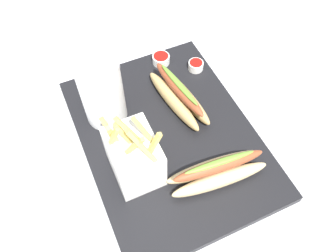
{
  "coord_description": "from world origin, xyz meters",
  "views": [
    {
      "loc": [
        -0.33,
        0.15,
        0.6
      ],
      "look_at": [
        0.0,
        0.0,
        0.05
      ],
      "focal_mm": 37.07,
      "sensor_mm": 36.0,
      "label": 1
    }
  ],
  "objects_px": {
    "soda_cup": "(102,91)",
    "ketchup_cup_2": "(161,59)",
    "hot_dog_2": "(217,171)",
    "ketchup_cup_1": "(196,65)",
    "hot_dog_1": "(179,95)",
    "fries_basket": "(134,157)"
  },
  "relations": [
    {
      "from": "soda_cup",
      "to": "ketchup_cup_2",
      "type": "bearing_deg",
      "value": -60.71
    },
    {
      "from": "hot_dog_2",
      "to": "ketchup_cup_1",
      "type": "relative_size",
      "value": 5.53
    },
    {
      "from": "ketchup_cup_2",
      "to": "hot_dog_1",
      "type": "bearing_deg",
      "value": 173.23
    },
    {
      "from": "hot_dog_2",
      "to": "soda_cup",
      "type": "bearing_deg",
      "value": 31.87
    },
    {
      "from": "ketchup_cup_1",
      "to": "fries_basket",
      "type": "bearing_deg",
      "value": 130.01
    },
    {
      "from": "hot_dog_1",
      "to": "hot_dog_2",
      "type": "relative_size",
      "value": 0.99
    },
    {
      "from": "hot_dog_1",
      "to": "ketchup_cup_1",
      "type": "distance_m",
      "value": 0.11
    },
    {
      "from": "fries_basket",
      "to": "ketchup_cup_2",
      "type": "height_order",
      "value": "fries_basket"
    },
    {
      "from": "hot_dog_1",
      "to": "ketchup_cup_2",
      "type": "xyz_separation_m",
      "value": [
        0.12,
        -0.01,
        -0.01
      ]
    },
    {
      "from": "fries_basket",
      "to": "ketchup_cup_2",
      "type": "xyz_separation_m",
      "value": [
        0.23,
        -0.15,
        -0.04
      ]
    },
    {
      "from": "hot_dog_2",
      "to": "ketchup_cup_1",
      "type": "bearing_deg",
      "value": -19.15
    },
    {
      "from": "fries_basket",
      "to": "ketchup_cup_1",
      "type": "height_order",
      "value": "fries_basket"
    },
    {
      "from": "hot_dog_1",
      "to": "ketchup_cup_1",
      "type": "relative_size",
      "value": 5.44
    },
    {
      "from": "soda_cup",
      "to": "ketchup_cup_1",
      "type": "bearing_deg",
      "value": -79.94
    },
    {
      "from": "soda_cup",
      "to": "hot_dog_2",
      "type": "height_order",
      "value": "soda_cup"
    },
    {
      "from": "fries_basket",
      "to": "hot_dog_2",
      "type": "height_order",
      "value": "fries_basket"
    },
    {
      "from": "fries_basket",
      "to": "hot_dog_1",
      "type": "xyz_separation_m",
      "value": [
        0.11,
        -0.14,
        -0.03
      ]
    },
    {
      "from": "ketchup_cup_1",
      "to": "hot_dog_1",
      "type": "bearing_deg",
      "value": 133.01
    },
    {
      "from": "hot_dog_1",
      "to": "ketchup_cup_2",
      "type": "relative_size",
      "value": 4.67
    },
    {
      "from": "hot_dog_2",
      "to": "ketchup_cup_2",
      "type": "relative_size",
      "value": 4.74
    },
    {
      "from": "fries_basket",
      "to": "ketchup_cup_2",
      "type": "distance_m",
      "value": 0.28
    },
    {
      "from": "hot_dog_2",
      "to": "ketchup_cup_2",
      "type": "height_order",
      "value": "hot_dog_2"
    }
  ]
}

